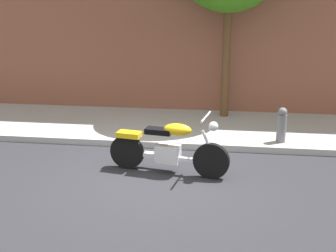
% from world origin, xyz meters
% --- Properties ---
extents(ground_plane, '(60.00, 60.00, 0.00)m').
position_xyz_m(ground_plane, '(0.00, 0.00, 0.00)').
color(ground_plane, '#28282D').
extents(sidewalk, '(19.42, 2.95, 0.14)m').
position_xyz_m(sidewalk, '(0.00, 3.01, 0.07)').
color(sidewalk, '#ABABAB').
rests_on(sidewalk, ground).
extents(motorcycle, '(2.27, 0.77, 1.16)m').
position_xyz_m(motorcycle, '(0.20, 0.23, 0.48)').
color(motorcycle, black).
rests_on(motorcycle, ground).
extents(fire_hydrant, '(0.20, 0.20, 0.91)m').
position_xyz_m(fire_hydrant, '(2.43, 1.94, 0.46)').
color(fire_hydrant, slate).
rests_on(fire_hydrant, ground).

